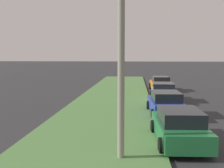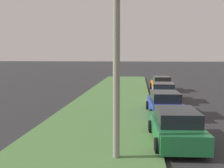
# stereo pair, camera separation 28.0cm
# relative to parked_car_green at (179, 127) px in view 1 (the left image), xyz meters

# --- Properties ---
(grass_median) EXTENTS (60.00, 6.00, 0.12)m
(grass_median) POSITION_rel_parked_car_green_xyz_m (3.90, 3.65, -0.66)
(grass_median) COLOR #517F42
(grass_median) RESTS_ON ground
(parked_car_green) EXTENTS (4.39, 2.19, 1.47)m
(parked_car_green) POSITION_rel_parked_car_green_xyz_m (0.00, 0.00, 0.00)
(parked_car_green) COLOR #1E6B38
(parked_car_green) RESTS_ON ground
(parked_car_blue) EXTENTS (4.39, 2.19, 1.47)m
(parked_car_blue) POSITION_rel_parked_car_green_xyz_m (5.45, -0.03, 0.00)
(parked_car_blue) COLOR #23389E
(parked_car_blue) RESTS_ON ground
(parked_car_silver) EXTENTS (4.37, 2.15, 1.47)m
(parked_car_silver) POSITION_rel_parked_car_green_xyz_m (10.73, -0.39, 0.00)
(parked_car_silver) COLOR #B2B5BA
(parked_car_silver) RESTS_ON ground
(parked_car_orange) EXTENTS (4.38, 2.17, 1.47)m
(parked_car_orange) POSITION_rel_parked_car_green_xyz_m (17.34, -0.74, 0.00)
(parked_car_orange) COLOR orange
(parked_car_orange) RESTS_ON ground
(streetlight) EXTENTS (0.49, 2.88, 7.50)m
(streetlight) POSITION_rel_parked_car_green_xyz_m (-2.09, 1.96, 3.67)
(streetlight) COLOR gray
(streetlight) RESTS_ON ground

